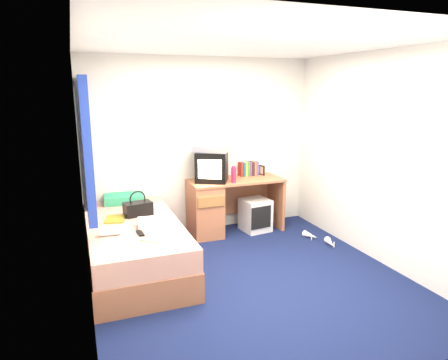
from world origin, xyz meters
name	(u,v)px	position (x,y,z in m)	size (l,w,h in m)	color
ground	(250,279)	(0.00, 0.00, 0.00)	(3.40, 3.40, 0.00)	#0C1438
room_shell	(252,144)	(0.00, 0.00, 1.45)	(3.40, 3.40, 3.40)	white
bed	(135,246)	(-1.10, 0.70, 0.27)	(1.01, 2.00, 0.54)	#AC6947
pillow	(124,199)	(-1.10, 1.54, 0.59)	(0.49, 0.31, 0.11)	teal
desk	(217,205)	(0.13, 1.44, 0.41)	(1.30, 0.55, 0.75)	#AC6947
storage_cube	(255,215)	(0.68, 1.35, 0.23)	(0.37, 0.37, 0.46)	silver
crt_tv	(212,167)	(0.07, 1.44, 0.95)	(0.53, 0.52, 0.41)	black
vcr	(212,148)	(0.07, 1.44, 1.20)	(0.45, 0.32, 0.08)	#ABABAD
book_row	(248,169)	(0.68, 1.60, 0.85)	(0.27, 0.13, 0.20)	maroon
picture_frame	(262,170)	(0.88, 1.57, 0.82)	(0.02, 0.12, 0.14)	black
pink_water_bottle	(234,175)	(0.32, 1.26, 0.85)	(0.06, 0.06, 0.20)	#D91E48
aerosol_can	(224,172)	(0.28, 1.53, 0.85)	(0.05, 0.05, 0.19)	silver
handbag	(138,208)	(-1.01, 0.94, 0.63)	(0.34, 0.23, 0.29)	black
towel	(151,223)	(-0.94, 0.49, 0.58)	(0.27, 0.22, 0.09)	white
magazine	(115,219)	(-1.28, 0.87, 0.55)	(0.21, 0.28, 0.01)	yellow
water_bottle	(110,232)	(-1.37, 0.38, 0.58)	(0.07, 0.07, 0.20)	white
colour_swatch_fan	(151,241)	(-1.02, 0.08, 0.55)	(0.22, 0.06, 0.01)	yellow
remote_control	(140,233)	(-1.09, 0.32, 0.55)	(0.05, 0.16, 0.02)	black
window_assembly	(84,143)	(-1.55, 0.90, 1.42)	(0.11, 1.42, 1.40)	silver
white_heels	(320,239)	(1.30, 0.63, 0.04)	(0.25, 0.55, 0.09)	white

